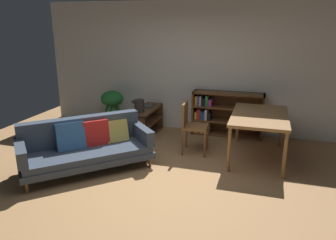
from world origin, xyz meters
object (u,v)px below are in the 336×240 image
(fabric_couch, at_px, (86,145))
(media_console, at_px, (146,122))
(potted_floor_plant, at_px, (112,104))
(desk_speaker, at_px, (139,106))
(dining_table, at_px, (260,119))
(open_laptop, at_px, (144,105))
(bookshelf, at_px, (222,114))
(dining_chair_near, at_px, (192,124))

(fabric_couch, relative_size, media_console, 1.78)
(potted_floor_plant, bearing_deg, media_console, -17.64)
(media_console, bearing_deg, desk_speaker, -97.32)
(media_console, bearing_deg, dining_table, -13.51)
(media_console, height_order, open_laptop, open_laptop)
(media_console, distance_m, dining_table, 2.35)
(media_console, bearing_deg, fabric_couch, -101.59)
(media_console, xyz_separation_m, bookshelf, (1.48, 0.53, 0.16))
(fabric_couch, bearing_deg, bookshelf, 51.10)
(fabric_couch, bearing_deg, open_laptop, 82.81)
(media_console, bearing_deg, potted_floor_plant, 162.36)
(open_laptop, xyz_separation_m, desk_speaker, (0.08, -0.46, 0.10))
(desk_speaker, relative_size, bookshelf, 0.17)
(desk_speaker, xyz_separation_m, bookshelf, (1.52, 0.79, -0.25))
(potted_floor_plant, height_order, dining_table, potted_floor_plant)
(dining_chair_near, bearing_deg, potted_floor_plant, 155.79)
(dining_chair_near, distance_m, bookshelf, 1.21)
(potted_floor_plant, xyz_separation_m, dining_chair_near, (1.99, -0.90, -0.02))
(desk_speaker, distance_m, dining_table, 2.30)
(desk_speaker, relative_size, dining_table, 0.17)
(open_laptop, relative_size, dining_table, 0.30)
(desk_speaker, relative_size, potted_floor_plant, 0.29)
(open_laptop, relative_size, potted_floor_plant, 0.52)
(dining_table, bearing_deg, fabric_couch, -155.14)
(fabric_couch, xyz_separation_m, dining_table, (2.61, 1.21, 0.32))
(potted_floor_plant, height_order, dining_chair_near, dining_chair_near)
(dining_table, bearing_deg, potted_floor_plant, 165.30)
(media_console, bearing_deg, open_laptop, 118.95)
(dining_chair_near, bearing_deg, dining_table, 3.56)
(potted_floor_plant, bearing_deg, dining_chair_near, -24.21)
(fabric_couch, distance_m, potted_floor_plant, 2.11)
(fabric_couch, xyz_separation_m, potted_floor_plant, (-0.53, 2.03, 0.16))
(fabric_couch, relative_size, dining_table, 1.36)
(fabric_couch, height_order, dining_table, fabric_couch)
(media_console, bearing_deg, dining_chair_near, -29.09)
(desk_speaker, height_order, bookshelf, bookshelf)
(dining_table, bearing_deg, bookshelf, 125.64)
(media_console, relative_size, dining_chair_near, 1.24)
(dining_table, bearing_deg, open_laptop, 162.53)
(fabric_couch, xyz_separation_m, bookshelf, (1.84, 2.28, 0.06))
(open_laptop, height_order, potted_floor_plant, potted_floor_plant)
(open_laptop, height_order, bookshelf, bookshelf)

